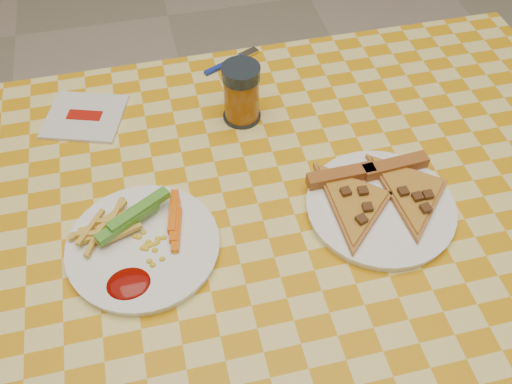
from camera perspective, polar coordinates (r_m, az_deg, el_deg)
table at (r=0.95m, az=0.67°, el=-5.53°), size 1.28×0.88×0.76m
plate_left at (r=0.87m, az=-11.19°, el=-5.44°), size 0.26×0.26×0.01m
plate_right at (r=0.92m, az=12.31°, el=-1.57°), size 0.30×0.30×0.01m
fries_veggies at (r=0.87m, az=-12.02°, el=-4.05°), size 0.19×0.18×0.04m
pizza_slices at (r=0.92m, az=12.26°, el=-0.19°), size 0.24×0.22×0.02m
drink_glass at (r=1.01m, az=-1.47°, el=9.81°), size 0.07×0.07×0.11m
napkin at (r=1.09m, az=-16.74°, el=7.24°), size 0.17×0.16×0.01m
fork at (r=1.17m, az=-2.39°, el=12.99°), size 0.12×0.07×0.01m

